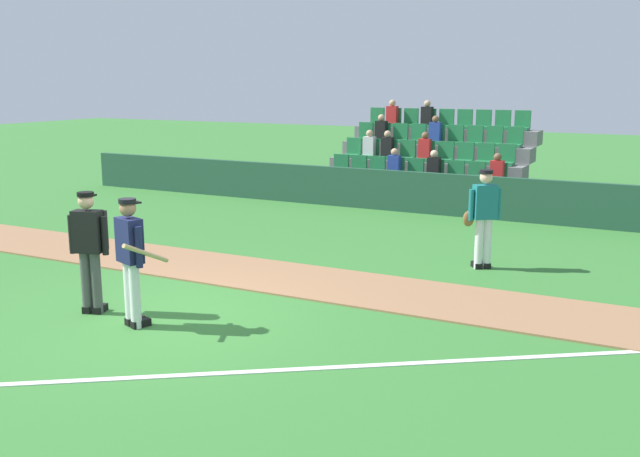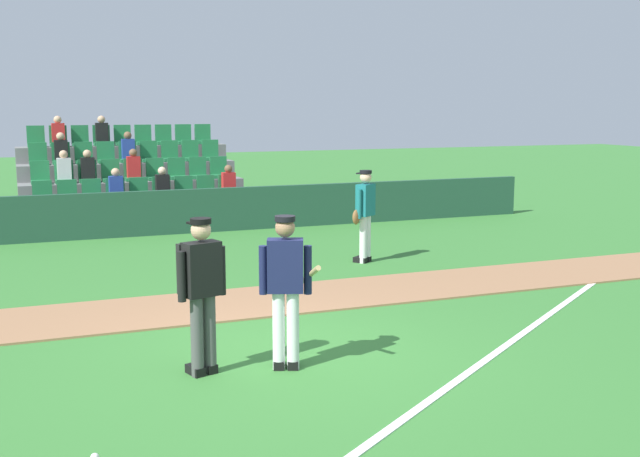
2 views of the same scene
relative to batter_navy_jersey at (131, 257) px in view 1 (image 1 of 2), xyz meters
name	(u,v)px [view 1 (image 1 of 2)]	position (x,y,z in m)	size (l,w,h in m)	color
ground_plane	(158,317)	(0.04, 0.44, -0.97)	(80.00, 80.00, 0.00)	#387A33
infield_dirt_path	(256,274)	(0.04, 3.01, -0.95)	(28.00, 1.82, 0.03)	#9E704C
foul_line_chalk	(333,368)	(3.04, -0.06, -0.96)	(12.00, 0.10, 0.01)	white
dugout_fence	(400,191)	(0.04, 9.85, -0.45)	(20.00, 0.16, 1.03)	#234C38
stadium_bleachers	(429,172)	(0.03, 12.14, -0.22)	(5.55, 3.80, 2.70)	slate
batter_navy_jersey	(131,257)	(0.00, 0.00, 0.00)	(0.60, 0.80, 1.76)	white
umpire_home_plate	(90,245)	(-0.92, 0.18, 0.03)	(0.57, 0.39, 1.76)	#4C4C4C
runner_teal_jersey	(483,215)	(3.38, 5.19, -0.01)	(0.61, 0.47, 1.76)	white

